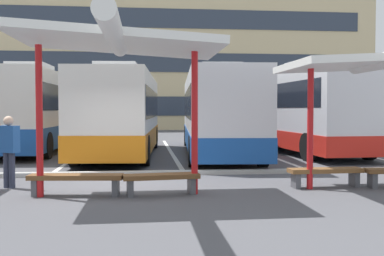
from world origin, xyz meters
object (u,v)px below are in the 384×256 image
bench_1 (76,180)px  waiting_shelter_1 (117,44)px  coach_bus_2 (122,115)px  waiting_passenger_1 (9,146)px  bench_3 (325,173)px  coach_bus_4 (298,111)px  coach_bus_3 (217,114)px  coach_bus_1 (39,112)px  waiting_shelter_2 (373,65)px  bench_2 (161,179)px

bench_1 → waiting_shelter_1: bearing=-20.5°
coach_bus_2 → waiting_passenger_1: 7.71m
waiting_shelter_1 → bench_3: 5.59m
coach_bus_4 → waiting_passenger_1: bearing=-139.1°
coach_bus_3 → bench_1: 9.88m
coach_bus_1 → waiting_passenger_1: 10.10m
coach_bus_1 → waiting_shelter_2: bearing=-48.6°
waiting_passenger_1 → bench_3: bearing=-5.2°
waiting_shelter_1 → waiting_passenger_1: waiting_shelter_1 is taller
bench_3 → waiting_passenger_1: (-7.35, 0.67, 0.63)m
waiting_shelter_2 → bench_3: size_ratio=2.51×
bench_3 → coach_bus_3: bearing=98.7°
coach_bus_3 → coach_bus_4: (3.75, 0.87, 0.16)m
waiting_shelter_1 → bench_1: (-0.90, 0.34, -2.82)m
bench_1 → bench_3: bearing=4.6°
bench_3 → waiting_passenger_1: bearing=174.8°
coach_bus_4 → waiting_passenger_1: size_ratio=6.51×
waiting_shelter_2 → waiting_passenger_1: (-8.25, 1.10, -1.85)m
coach_bus_2 → bench_1: size_ratio=5.07×
coach_bus_2 → waiting_shelter_1: coach_bus_2 is taller
coach_bus_4 → waiting_shelter_2: coach_bus_4 is taller
coach_bus_1 → bench_3: 13.90m
coach_bus_4 → waiting_shelter_1: coach_bus_4 is taller
bench_2 → waiting_shelter_2: (4.76, 0.14, 2.48)m
coach_bus_3 → bench_1: coach_bus_3 is taller
bench_3 → waiting_passenger_1: 7.40m
coach_bus_4 → waiting_shelter_2: 9.79m
waiting_shelter_2 → waiting_passenger_1: waiting_shelter_2 is taller
coach_bus_2 → bench_1: coach_bus_2 is taller
waiting_shelter_2 → bench_2: bearing=-178.4°
coach_bus_4 → bench_2: bearing=-123.1°
coach_bus_4 → bench_2: size_ratio=6.55×
coach_bus_1 → coach_bus_4: size_ratio=0.97×
coach_bus_2 → bench_3: size_ratio=5.78×
coach_bus_1 → waiting_shelter_1: 12.22m
coach_bus_2 → bench_3: 9.59m
bench_3 → waiting_passenger_1: size_ratio=1.05×
bench_3 → waiting_shelter_2: bearing=-25.6°
bench_2 → waiting_passenger_1: waiting_passenger_1 is taller
coach_bus_1 → bench_3: (8.85, -10.63, -1.37)m
bench_2 → waiting_passenger_1: size_ratio=0.99×
coach_bus_2 → waiting_passenger_1: size_ratio=6.09×
bench_1 → waiting_passenger_1: bearing=146.2°
bench_3 → waiting_passenger_1: waiting_passenger_1 is taller
coach_bus_3 → waiting_passenger_1: 9.78m
coach_bus_2 → waiting_shelter_1: size_ratio=2.11×
coach_bus_2 → bench_3: (5.10, -8.02, -1.26)m
coach_bus_1 → coach_bus_3: (7.59, -2.33, -0.09)m
bench_1 → waiting_passenger_1: size_ratio=1.20×
coach_bus_2 → coach_bus_3: size_ratio=0.85×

